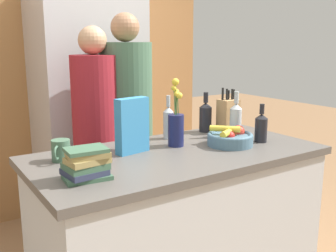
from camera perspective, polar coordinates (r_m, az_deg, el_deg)
kitchen_island at (r=2.23m, az=1.39°, el=-15.26°), size 1.53×0.76×0.93m
back_wall_wood at (r=3.58m, az=-14.97°, el=8.63°), size 2.73×0.12×2.60m
refrigerator at (r=3.31m, az=-11.39°, el=2.68°), size 0.82×0.62×1.93m
fruit_bowl at (r=2.21m, az=9.03°, el=-1.66°), size 0.25×0.25×0.11m
knife_block at (r=2.53m, az=8.71°, el=1.60°), size 0.12×0.10×0.28m
flower_vase at (r=2.14m, az=1.17°, el=0.15°), size 0.09×0.09×0.37m
cereal_box at (r=2.02m, az=-5.22°, el=0.05°), size 0.19×0.09×0.29m
coffee_mug at (r=1.96m, az=-15.31°, el=-3.45°), size 0.10×0.12×0.10m
book_stack at (r=1.67m, az=-11.77°, el=-5.45°), size 0.20×0.16×0.14m
bottle_oil at (r=2.51m, az=5.46°, el=1.42°), size 0.08×0.08×0.25m
bottle_vinegar at (r=2.40m, az=9.79°, el=1.03°), size 0.07×0.07×0.27m
bottle_wine at (r=2.31m, az=0.04°, el=0.64°), size 0.06×0.06×0.26m
bottle_water at (r=2.30m, az=13.35°, el=-0.15°), size 0.07×0.07×0.22m
person_at_sink at (r=2.70m, az=-10.42°, el=-0.75°), size 0.31×0.31×1.60m
person_in_blue at (r=2.80m, az=-5.97°, el=0.76°), size 0.36×0.36×1.69m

